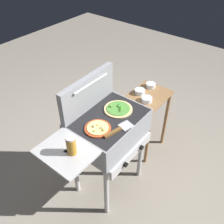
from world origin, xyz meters
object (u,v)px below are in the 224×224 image
prep_table (147,111)px  topping_bowl_near (147,100)px  pizza_veggie (118,109)px  topping_bowl_far (151,85)px  topping_bowl_middle (140,92)px  grill (108,131)px  sauce_jar (71,145)px  pizza_cheese (98,128)px  spatula (118,130)px

prep_table → topping_bowl_near: topping_bowl_near is taller
pizza_veggie → topping_bowl_far: 0.69m
topping_bowl_far → topping_bowl_middle: (-0.17, 0.03, 0.00)m
grill → topping_bowl_middle: 0.65m
pizza_veggie → sauce_jar: 0.59m
pizza_cheese → grill: bearing=9.3°
sauce_jar → prep_table: sauce_jar is taller
sauce_jar → topping_bowl_middle: size_ratio=1.37×
grill → topping_bowl_near: bearing=-3.7°
topping_bowl_far → pizza_veggie: bearing=-174.0°
grill → pizza_cheese: size_ratio=4.60×
grill → pizza_veggie: 0.21m
topping_bowl_far → spatula: bearing=-165.5°
prep_table → sauce_jar: bearing=-177.7°
pizza_cheese → prep_table: pizza_cheese is taller
prep_table → topping_bowl_far: topping_bowl_far is taller
pizza_cheese → topping_bowl_near: size_ratio=1.92×
pizza_veggie → pizza_cheese: 0.29m
sauce_jar → pizza_cheese: bearing=3.3°
topping_bowl_near → topping_bowl_far: 0.27m
pizza_veggie → topping_bowl_far: size_ratio=2.35×
grill → topping_bowl_middle: (0.64, 0.09, 0.02)m
pizza_veggie → sauce_jar: bearing=-176.2°
sauce_jar → prep_table: size_ratio=0.20×
pizza_cheese → sauce_jar: bearing=-176.7°
grill → sauce_jar: size_ratio=6.45×
grill → sauce_jar: 0.50m
spatula → topping_bowl_far: bearing=14.5°
pizza_veggie → prep_table: pizza_veggie is taller
sauce_jar → topping_bowl_near: size_ratio=1.37×
prep_table → topping_bowl_middle: bearing=111.0°
pizza_cheese → sauce_jar: 0.30m
grill → pizza_cheese: bearing=-170.7°
topping_bowl_near → topping_bowl_middle: 0.15m
grill → pizza_veggie: pizza_veggie is taller
sauce_jar → topping_bowl_far: sauce_jar is taller
grill → pizza_veggie: bearing=-1.0°
grill → topping_bowl_near: grill is taller
topping_bowl_far → pizza_cheese: bearing=-174.5°
sauce_jar → topping_bowl_far: (1.26, 0.11, -0.19)m
topping_bowl_middle → sauce_jar: bearing=-172.8°
topping_bowl_far → grill: bearing=-175.2°
grill → topping_bowl_far: size_ratio=9.26×
pizza_veggie → topping_bowl_middle: bearing=11.1°
grill → spatula: bearing=-112.2°
topping_bowl_near → spatula: bearing=-169.0°
topping_bowl_middle → pizza_veggie: bearing=-168.9°
pizza_veggie → sauce_jar: (-0.59, -0.04, 0.06)m
prep_table → topping_bowl_middle: topping_bowl_middle is taller
prep_table → topping_bowl_near: size_ratio=6.98×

